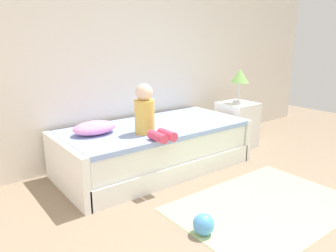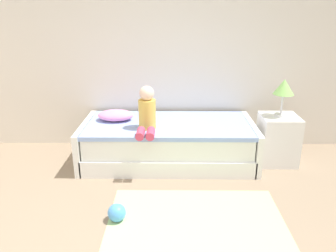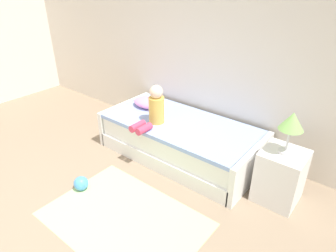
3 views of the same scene
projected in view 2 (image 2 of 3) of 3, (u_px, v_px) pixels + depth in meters
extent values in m
cube|color=silver|center=(158.00, 39.00, 4.32)|extent=(7.20, 0.10, 2.90)
cube|color=white|center=(168.00, 153.00, 4.21)|extent=(2.00, 1.00, 0.20)
cube|color=white|center=(168.00, 136.00, 4.13)|extent=(1.94, 0.94, 0.25)
cube|color=#8CA5E0|center=(168.00, 125.00, 4.08)|extent=(1.98, 0.98, 0.05)
cube|color=white|center=(87.00, 142.00, 4.17)|extent=(0.07, 1.00, 0.50)
cube|color=white|center=(250.00, 142.00, 4.14)|extent=(0.07, 1.00, 0.50)
cube|color=white|center=(278.00, 139.00, 4.10)|extent=(0.44, 0.44, 0.60)
cylinder|color=silver|center=(281.00, 115.00, 3.99)|extent=(0.15, 0.15, 0.03)
cylinder|color=silver|center=(282.00, 104.00, 3.95)|extent=(0.02, 0.02, 0.24)
cone|color=#8CCC66|center=(284.00, 87.00, 3.88)|extent=(0.24, 0.24, 0.18)
cylinder|color=gold|center=(147.00, 114.00, 3.85)|extent=(0.20, 0.20, 0.34)
sphere|color=beige|center=(147.00, 93.00, 3.76)|extent=(0.17, 0.17, 0.17)
cylinder|color=#D83F60|center=(140.00, 133.00, 3.61)|extent=(0.09, 0.22, 0.09)
cylinder|color=#D83F60|center=(151.00, 134.00, 3.61)|extent=(0.09, 0.22, 0.09)
ellipsoid|color=#EA8CC6|center=(116.00, 115.00, 4.15)|extent=(0.44, 0.30, 0.13)
sphere|color=#4C99E5|center=(117.00, 213.00, 3.01)|extent=(0.17, 0.17, 0.17)
cube|color=#B2D189|center=(196.00, 222.00, 3.01)|extent=(1.60, 1.10, 0.01)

